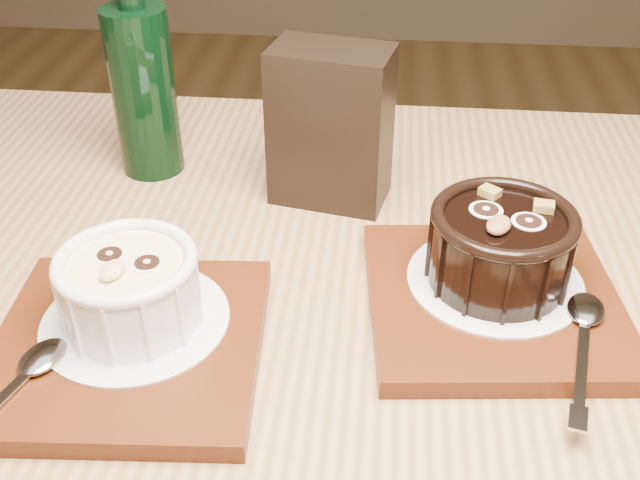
{
  "coord_description": "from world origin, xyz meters",
  "views": [
    {
      "loc": [
        -0.08,
        -0.6,
        1.11
      ],
      "look_at": [
        -0.12,
        -0.18,
        0.81
      ],
      "focal_mm": 42.0,
      "sensor_mm": 36.0,
      "label": 1
    }
  ],
  "objects_px": {
    "tray_left": "(128,346)",
    "ramekin_white": "(129,286)",
    "condiment_stand": "(331,127)",
    "green_bottle": "(143,85)",
    "table": "(335,430)",
    "tray_right": "(493,301)",
    "ramekin_dark": "(501,243)"
  },
  "relations": [
    {
      "from": "tray_right",
      "to": "ramekin_white",
      "type": "bearing_deg",
      "value": -167.49
    },
    {
      "from": "tray_left",
      "to": "ramekin_white",
      "type": "height_order",
      "value": "ramekin_white"
    },
    {
      "from": "table",
      "to": "ramekin_dark",
      "type": "bearing_deg",
      "value": 28.67
    },
    {
      "from": "condiment_stand",
      "to": "green_bottle",
      "type": "relative_size",
      "value": 0.64
    },
    {
      "from": "tray_left",
      "to": "condiment_stand",
      "type": "bearing_deg",
      "value": 61.65
    },
    {
      "from": "ramekin_white",
      "to": "condiment_stand",
      "type": "xyz_separation_m",
      "value": [
        0.12,
        0.2,
        0.02
      ]
    },
    {
      "from": "tray_left",
      "to": "tray_right",
      "type": "distance_m",
      "value": 0.26
    },
    {
      "from": "green_bottle",
      "to": "tray_left",
      "type": "bearing_deg",
      "value": -77.91
    },
    {
      "from": "green_bottle",
      "to": "tray_right",
      "type": "bearing_deg",
      "value": -31.07
    },
    {
      "from": "ramekin_dark",
      "to": "green_bottle",
      "type": "relative_size",
      "value": 0.48
    },
    {
      "from": "ramekin_white",
      "to": "tray_right",
      "type": "distance_m",
      "value": 0.26
    },
    {
      "from": "tray_right",
      "to": "condiment_stand",
      "type": "relative_size",
      "value": 1.29
    },
    {
      "from": "ramekin_white",
      "to": "ramekin_dark",
      "type": "relative_size",
      "value": 0.91
    },
    {
      "from": "ramekin_white",
      "to": "green_bottle",
      "type": "bearing_deg",
      "value": 117.07
    },
    {
      "from": "table",
      "to": "condiment_stand",
      "type": "bearing_deg",
      "value": 96.17
    },
    {
      "from": "ramekin_dark",
      "to": "condiment_stand",
      "type": "distance_m",
      "value": 0.19
    },
    {
      "from": "tray_right",
      "to": "condiment_stand",
      "type": "height_order",
      "value": "condiment_stand"
    },
    {
      "from": "table",
      "to": "ramekin_dark",
      "type": "distance_m",
      "value": 0.19
    },
    {
      "from": "table",
      "to": "condiment_stand",
      "type": "distance_m",
      "value": 0.25
    },
    {
      "from": "ramekin_dark",
      "to": "condiment_stand",
      "type": "height_order",
      "value": "condiment_stand"
    },
    {
      "from": "condiment_stand",
      "to": "green_bottle",
      "type": "height_order",
      "value": "green_bottle"
    },
    {
      "from": "tray_left",
      "to": "tray_right",
      "type": "height_order",
      "value": "same"
    },
    {
      "from": "ramekin_white",
      "to": "tray_right",
      "type": "bearing_deg",
      "value": 26.37
    },
    {
      "from": "table",
      "to": "tray_left",
      "type": "xyz_separation_m",
      "value": [
        -0.14,
        -0.03,
        0.1
      ]
    },
    {
      "from": "ramekin_white",
      "to": "tray_right",
      "type": "xyz_separation_m",
      "value": [
        0.25,
        0.06,
        -0.04
      ]
    },
    {
      "from": "ramekin_white",
      "to": "green_bottle",
      "type": "relative_size",
      "value": 0.44
    },
    {
      "from": "table",
      "to": "condiment_stand",
      "type": "height_order",
      "value": "condiment_stand"
    },
    {
      "from": "ramekin_white",
      "to": "condiment_stand",
      "type": "height_order",
      "value": "condiment_stand"
    },
    {
      "from": "tray_right",
      "to": "green_bottle",
      "type": "distance_m",
      "value": 0.37
    },
    {
      "from": "green_bottle",
      "to": "condiment_stand",
      "type": "bearing_deg",
      "value": -11.95
    },
    {
      "from": "tray_left",
      "to": "ramekin_white",
      "type": "distance_m",
      "value": 0.04
    },
    {
      "from": "tray_right",
      "to": "ramekin_dark",
      "type": "bearing_deg",
      "value": 83.53
    }
  ]
}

